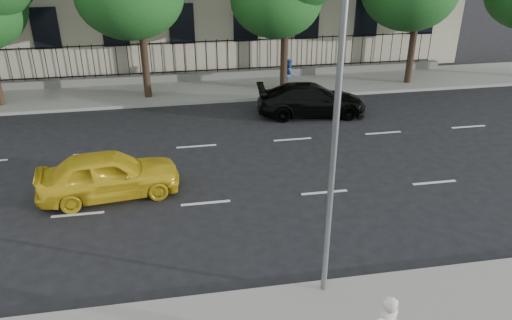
{
  "coord_description": "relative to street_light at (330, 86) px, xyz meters",
  "views": [
    {
      "loc": [
        -0.8,
        -11.49,
        8.4
      ],
      "look_at": [
        1.75,
        3.0,
        1.17
      ],
      "focal_mm": 35.0,
      "sensor_mm": 36.0,
      "label": 1
    }
  ],
  "objects": [
    {
      "name": "yellow_taxi",
      "position": [
        -5.55,
        5.35,
        -4.37
      ],
      "size": [
        4.74,
        2.36,
        1.55
      ],
      "primitive_type": "imported",
      "rotation": [
        0.0,
        0.0,
        1.69
      ],
      "color": "yellow",
      "rests_on": "ground"
    },
    {
      "name": "street_light",
      "position": [
        0.0,
        0.0,
        0.0
      ],
      "size": [
        0.25,
        3.32,
        8.05
      ],
      "color": "slate",
      "rests_on": "near_sidewalk"
    },
    {
      "name": "ground",
      "position": [
        -2.5,
        1.77,
        -5.15
      ],
      "size": [
        120.0,
        120.0,
        0.0
      ],
      "primitive_type": "plane",
      "color": "black",
      "rests_on": "ground"
    },
    {
      "name": "pedestrian_far",
      "position": [
        2.84,
        15.1,
        -4.22
      ],
      "size": [
        0.69,
        0.83,
        1.55
      ],
      "primitive_type": "imported",
      "rotation": [
        0.0,
        0.0,
        1.43
      ],
      "color": "#32589D",
      "rests_on": "far_sidewalk"
    },
    {
      "name": "iron_fence",
      "position": [
        -2.5,
        17.47,
        -4.5
      ],
      "size": [
        30.0,
        0.5,
        2.2
      ],
      "color": "slate",
      "rests_on": "far_sidewalk"
    },
    {
      "name": "black_sedan",
      "position": [
        3.03,
        11.45,
        -4.42
      ],
      "size": [
        5.2,
        2.53,
        1.46
      ],
      "primitive_type": "imported",
      "rotation": [
        0.0,
        0.0,
        1.47
      ],
      "color": "black",
      "rests_on": "ground"
    },
    {
      "name": "lane_markings",
      "position": [
        -2.5,
        6.52,
        -5.14
      ],
      "size": [
        49.6,
        4.62,
        0.01
      ],
      "primitive_type": null,
      "color": "silver",
      "rests_on": "ground"
    },
    {
      "name": "far_sidewalk",
      "position": [
        -2.5,
        15.77,
        -5.07
      ],
      "size": [
        60.0,
        4.0,
        0.15
      ],
      "primitive_type": "cube",
      "color": "gray",
      "rests_on": "ground"
    }
  ]
}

